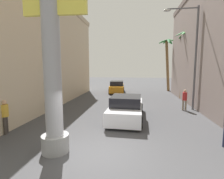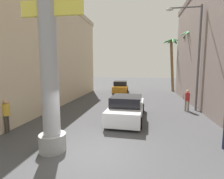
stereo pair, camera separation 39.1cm
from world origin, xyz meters
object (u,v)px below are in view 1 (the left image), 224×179
(street_lamp, at_px, (191,49))
(car_far, at_px, (117,87))
(car_lead, at_px, (126,108))
(pedestrian_curb_left, at_px, (5,114))
(neon_sign_pole, at_px, (51,25))
(palm_tree_far_right, at_px, (168,59))
(pedestrian_mid_right, at_px, (185,98))
(palm_tree_mid_left, at_px, (58,44))
(palm_tree_mid_right, at_px, (186,58))

(street_lamp, bearing_deg, car_far, 126.56)
(car_lead, xyz_separation_m, pedestrian_curb_left, (-5.90, -3.42, 0.31))
(neon_sign_pole, bearing_deg, palm_tree_far_right, 68.65)
(palm_tree_far_right, bearing_deg, pedestrian_mid_right, -93.16)
(palm_tree_mid_left, bearing_deg, neon_sign_pole, -66.60)
(pedestrian_mid_right, bearing_deg, car_far, 124.07)
(car_far, distance_m, palm_tree_mid_left, 9.48)
(car_far, distance_m, pedestrian_mid_right, 11.20)
(car_far, distance_m, palm_tree_mid_right, 9.31)
(car_lead, height_order, palm_tree_far_right, palm_tree_far_right)
(palm_tree_mid_right, distance_m, pedestrian_mid_right, 6.35)
(street_lamp, distance_m, palm_tree_far_right, 11.31)
(palm_tree_mid_left, distance_m, pedestrian_curb_left, 10.77)
(pedestrian_mid_right, bearing_deg, palm_tree_far_right, 86.84)
(palm_tree_mid_left, bearing_deg, pedestrian_curb_left, -81.39)
(street_lamp, distance_m, pedestrian_mid_right, 3.82)
(palm_tree_far_right, relative_size, pedestrian_mid_right, 4.44)
(palm_tree_mid_left, xyz_separation_m, palm_tree_mid_right, (13.06, 1.92, -1.40))
(street_lamp, bearing_deg, car_lead, -146.10)
(neon_sign_pole, relative_size, palm_tree_mid_right, 1.44)
(car_far, distance_m, pedestrian_curb_left, 16.06)
(street_lamp, distance_m, palm_tree_mid_right, 5.02)
(car_lead, xyz_separation_m, palm_tree_mid_right, (5.70, 8.10, 3.59))
(neon_sign_pole, height_order, pedestrian_curb_left, neon_sign_pole)
(palm_tree_mid_left, relative_size, pedestrian_mid_right, 5.49)
(car_far, bearing_deg, car_lead, -81.15)
(neon_sign_pole, bearing_deg, car_far, 87.76)
(palm_tree_mid_right, relative_size, palm_tree_far_right, 0.99)
(palm_tree_mid_right, xyz_separation_m, pedestrian_mid_right, (-1.32, -5.24, -3.34))
(palm_tree_mid_right, bearing_deg, car_lead, -125.17)
(car_far, height_order, palm_tree_far_right, palm_tree_far_right)
(car_far, height_order, pedestrian_curb_left, pedestrian_curb_left)
(neon_sign_pole, height_order, palm_tree_mid_left, neon_sign_pole)
(palm_tree_mid_left, relative_size, palm_tree_mid_right, 1.25)
(pedestrian_mid_right, bearing_deg, palm_tree_mid_right, 75.84)
(pedestrian_curb_left, bearing_deg, palm_tree_mid_right, 44.77)
(neon_sign_pole, xyz_separation_m, car_lead, (2.56, 4.90, -4.18))
(palm_tree_far_right, bearing_deg, car_lead, -109.13)
(car_far, bearing_deg, palm_tree_far_right, 18.84)
(palm_tree_mid_right, bearing_deg, street_lamp, -101.06)
(palm_tree_mid_right, bearing_deg, palm_tree_far_right, 96.06)
(car_far, relative_size, palm_tree_far_right, 0.65)
(pedestrian_mid_right, bearing_deg, street_lamp, 42.45)
(palm_tree_mid_right, bearing_deg, pedestrian_mid_right, -104.16)
(neon_sign_pole, distance_m, pedestrian_mid_right, 11.13)
(palm_tree_mid_right, height_order, pedestrian_mid_right, palm_tree_mid_right)
(neon_sign_pole, relative_size, car_far, 2.20)
(pedestrian_curb_left, bearing_deg, car_far, 75.54)
(car_far, bearing_deg, palm_tree_mid_left, -132.52)
(street_lamp, xyz_separation_m, car_far, (-6.63, 8.94, -4.00))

